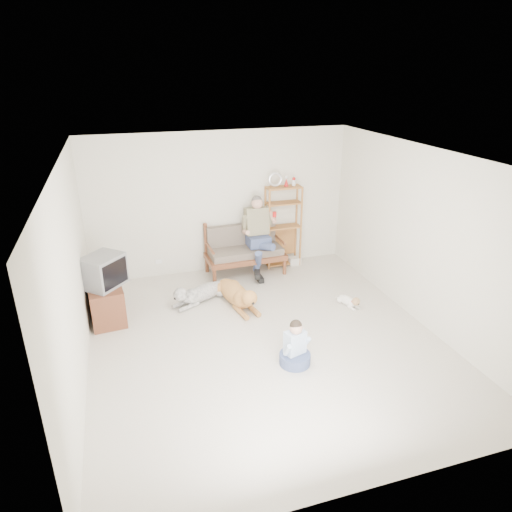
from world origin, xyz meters
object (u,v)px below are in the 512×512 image
object	(u,v)px
tv_stand	(106,302)
golden_retriever	(237,295)
etagere	(283,226)
loveseat	(244,249)

from	to	relation	value
tv_stand	golden_retriever	xyz separation A→B (m)	(2.12, -0.17, -0.12)
etagere	loveseat	bearing A→B (deg)	-172.37
etagere	golden_retriever	world-z (taller)	etagere
loveseat	etagere	bearing A→B (deg)	5.64
golden_retriever	etagere	bearing A→B (deg)	35.11
loveseat	golden_retriever	xyz separation A→B (m)	(-0.48, -1.25, -0.30)
etagere	golden_retriever	xyz separation A→B (m)	(-1.31, -1.36, -0.65)
loveseat	tv_stand	distance (m)	2.82
etagere	golden_retriever	distance (m)	2.00
tv_stand	golden_retriever	world-z (taller)	tv_stand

